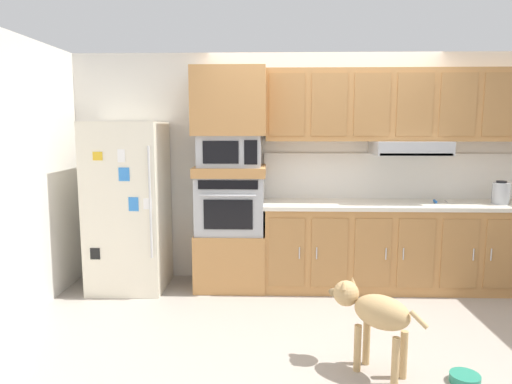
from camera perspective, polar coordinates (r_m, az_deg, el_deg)
ground_plane at (r=4.42m, az=9.46°, el=-14.75°), size 9.60×9.60×0.00m
back_kitchen_wall at (r=5.20m, az=8.16°, el=2.96°), size 6.20×0.12×2.50m
side_panel_left at (r=4.63m, az=-26.92°, el=1.53°), size 0.12×7.10×2.50m
refrigerator at (r=5.02m, az=-15.55°, el=-1.71°), size 0.76×0.73×1.76m
oven_base_cabinet at (r=5.01m, az=-3.11°, el=-8.25°), size 0.74×0.62×0.60m
built_in_oven at (r=4.87m, az=-3.17°, el=-1.47°), size 0.70×0.62×0.60m
appliance_mid_shelf at (r=4.83m, az=-3.20°, el=2.63°), size 0.74×0.62×0.10m
microwave at (r=4.81m, az=-3.22°, el=5.12°), size 0.64×0.54×0.32m
appliance_upper_cabinet at (r=4.81m, az=-3.27°, el=11.08°), size 0.74×0.62×0.68m
lower_cabinet_run at (r=5.16m, az=18.23°, el=-6.55°), size 3.01×0.63×0.88m
countertop_slab at (r=5.07m, az=18.45°, el=-1.50°), size 3.05×0.64×0.04m
backsplash_panel at (r=5.31m, az=17.70°, el=1.89°), size 3.05×0.02×0.50m
upper_cabinet_with_hood at (r=5.12m, az=18.57°, el=9.85°), size 3.01×0.48×0.88m
screwdriver at (r=5.17m, az=21.46°, el=-1.08°), size 0.14×0.13×0.03m
electric_kettle at (r=5.34m, az=28.10°, el=-0.12°), size 0.17×0.17×0.24m
dog at (r=3.39m, az=14.37°, el=-14.23°), size 0.61×0.53×0.63m
dog_food_bowl at (r=3.62m, az=24.50°, el=-20.30°), size 0.20×0.20×0.06m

